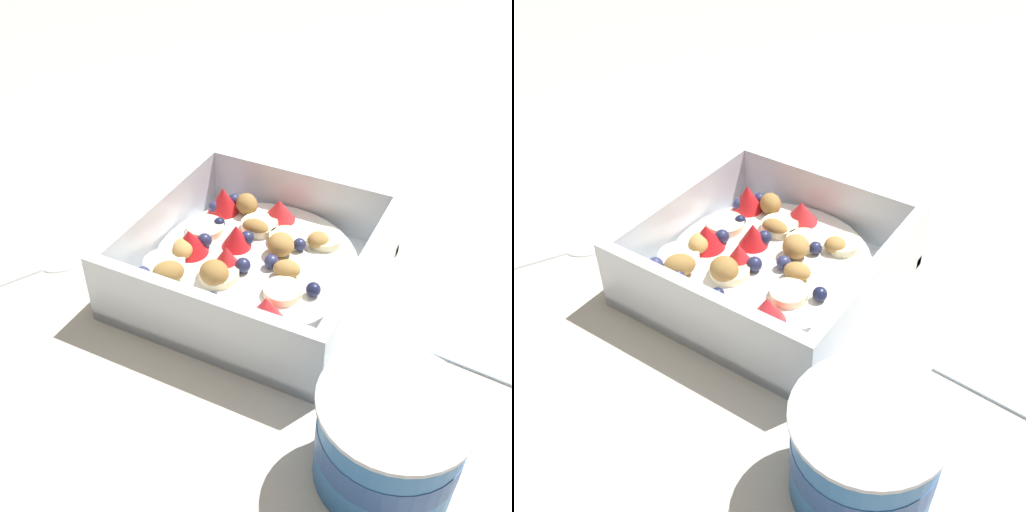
# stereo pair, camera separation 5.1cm
# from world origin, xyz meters

# --- Properties ---
(ground_plane) EXTENTS (2.40, 2.40, 0.00)m
(ground_plane) POSITION_xyz_m (0.00, 0.00, 0.00)
(ground_plane) COLOR beige
(fruit_bowl) EXTENTS (0.19, 0.19, 0.06)m
(fruit_bowl) POSITION_xyz_m (-0.01, 0.02, 0.02)
(fruit_bowl) COLOR white
(fruit_bowl) RESTS_ON ground
(spoon) EXTENTS (0.10, 0.16, 0.01)m
(spoon) POSITION_xyz_m (0.16, 0.09, 0.00)
(spoon) COLOR silver
(spoon) RESTS_ON ground
(yogurt_cup) EXTENTS (0.09, 0.09, 0.07)m
(yogurt_cup) POSITION_xyz_m (-0.17, 0.14, 0.04)
(yogurt_cup) COLOR #3370B7
(yogurt_cup) RESTS_ON ground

